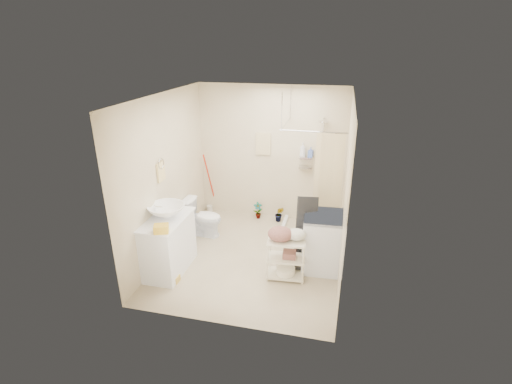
% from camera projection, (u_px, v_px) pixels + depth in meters
% --- Properties ---
extents(floor, '(3.20, 3.20, 0.00)m').
position_uv_depth(floor, '(252.00, 257.00, 6.12)').
color(floor, tan).
rests_on(floor, ground).
extents(ceiling, '(2.80, 3.20, 0.04)m').
position_uv_depth(ceiling, '(251.00, 96.00, 5.13)').
color(ceiling, silver).
rests_on(ceiling, ground).
extents(wall_back, '(2.80, 0.04, 2.60)m').
position_uv_depth(wall_back, '(271.00, 154.00, 7.07)').
color(wall_back, beige).
rests_on(wall_back, ground).
extents(wall_front, '(2.80, 0.04, 2.60)m').
position_uv_depth(wall_front, '(218.00, 233.00, 4.19)').
color(wall_front, beige).
rests_on(wall_front, ground).
extents(wall_left, '(0.04, 3.20, 2.60)m').
position_uv_depth(wall_left, '(166.00, 176.00, 5.92)').
color(wall_left, beige).
rests_on(wall_left, ground).
extents(wall_right, '(0.04, 3.20, 2.60)m').
position_uv_depth(wall_right, '(346.00, 191.00, 5.34)').
color(wall_right, beige).
rests_on(wall_right, ground).
extents(vanity, '(0.56, 1.00, 0.87)m').
position_uv_depth(vanity, '(168.00, 244.00, 5.64)').
color(vanity, silver).
rests_on(vanity, ground).
extents(sink, '(0.59, 0.59, 0.19)m').
position_uv_depth(sink, '(166.00, 211.00, 5.50)').
color(sink, white).
rests_on(sink, vanity).
extents(counter_basket, '(0.24, 0.22, 0.11)m').
position_uv_depth(counter_basket, '(161.00, 229.00, 5.07)').
color(counter_basket, gold).
rests_on(counter_basket, vanity).
extents(floor_basket, '(0.27, 0.21, 0.14)m').
position_uv_depth(floor_basket, '(173.00, 277.00, 5.48)').
color(floor_basket, gold).
rests_on(floor_basket, ground).
extents(toilet, '(0.70, 0.43, 0.69)m').
position_uv_depth(toilet, '(203.00, 217.00, 6.71)').
color(toilet, white).
rests_on(toilet, ground).
extents(mop, '(0.14, 0.14, 1.26)m').
position_uv_depth(mop, '(208.00, 183.00, 7.54)').
color(mop, red).
rests_on(mop, ground).
extents(potted_plant_a, '(0.22, 0.19, 0.34)m').
position_uv_depth(potted_plant_a, '(258.00, 211.00, 7.39)').
color(potted_plant_a, brown).
rests_on(potted_plant_a, ground).
extents(potted_plant_b, '(0.18, 0.14, 0.31)m').
position_uv_depth(potted_plant_b, '(279.00, 214.00, 7.27)').
color(potted_plant_b, '#975537').
rests_on(potted_plant_b, ground).
extents(hanging_towel, '(0.28, 0.03, 0.42)m').
position_uv_depth(hanging_towel, '(263.00, 144.00, 7.01)').
color(hanging_towel, beige).
rests_on(hanging_towel, wall_back).
extents(towel_ring, '(0.04, 0.22, 0.34)m').
position_uv_depth(towel_ring, '(161.00, 170.00, 5.67)').
color(towel_ring, '#F0D487').
rests_on(towel_ring, wall_left).
extents(tp_holder, '(0.08, 0.12, 0.14)m').
position_uv_depth(tp_holder, '(173.00, 208.00, 6.18)').
color(tp_holder, white).
rests_on(tp_holder, wall_left).
extents(shower, '(1.10, 1.10, 2.10)m').
position_uv_depth(shower, '(313.00, 180.00, 6.49)').
color(shower, silver).
rests_on(shower, ground).
extents(shampoo_bottle_a, '(0.13, 0.13, 0.27)m').
position_uv_depth(shampoo_bottle_a, '(303.00, 150.00, 6.80)').
color(shampoo_bottle_a, silver).
rests_on(shampoo_bottle_a, shower).
extents(shampoo_bottle_b, '(0.10, 0.10, 0.18)m').
position_uv_depth(shampoo_bottle_b, '(311.00, 152.00, 6.81)').
color(shampoo_bottle_b, '#445DA7').
rests_on(shampoo_bottle_b, shower).
extents(washing_machine, '(0.64, 0.66, 0.90)m').
position_uv_depth(washing_machine, '(323.00, 242.00, 5.69)').
color(washing_machine, silver).
rests_on(washing_machine, ground).
extents(laundry_rack, '(0.57, 0.36, 0.76)m').
position_uv_depth(laundry_rack, '(286.00, 255.00, 5.46)').
color(laundry_rack, beige).
rests_on(laundry_rack, ground).
extents(ironing_board, '(0.34, 0.23, 1.18)m').
position_uv_depth(ironing_board, '(306.00, 233.00, 5.65)').
color(ironing_board, black).
rests_on(ironing_board, ground).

